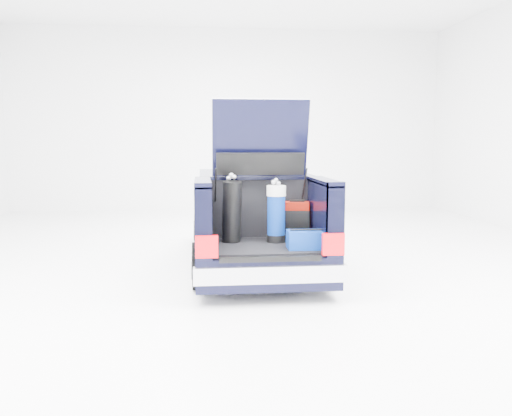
{
  "coord_description": "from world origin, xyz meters",
  "views": [
    {
      "loc": [
        -0.81,
        -8.27,
        1.92
      ],
      "look_at": [
        0.0,
        -0.5,
        0.95
      ],
      "focal_mm": 38.0,
      "sensor_mm": 36.0,
      "label": 1
    }
  ],
  "objects": [
    {
      "name": "ground",
      "position": [
        0.0,
        0.0,
        0.0
      ],
      "size": [
        14.0,
        14.0,
        0.0
      ],
      "primitive_type": "plane",
      "color": "white",
      "rests_on": "ground"
    },
    {
      "name": "car",
      "position": [
        -0.0,
        0.11,
        0.67
      ],
      "size": [
        1.87,
        4.65,
        2.47
      ],
      "color": "black",
      "rests_on": "ground"
    },
    {
      "name": "red_suitcase",
      "position": [
        0.5,
        -1.09,
        0.85
      ],
      "size": [
        0.34,
        0.25,
        0.53
      ],
      "rotation": [
        0.0,
        0.0,
        -0.13
      ],
      "color": "maroon",
      "rests_on": "car"
    },
    {
      "name": "black_golf_bag",
      "position": [
        -0.4,
        -1.26,
        1.01
      ],
      "size": [
        0.33,
        0.36,
        0.9
      ],
      "rotation": [
        0.0,
        0.0,
        0.33
      ],
      "color": "black",
      "rests_on": "car"
    },
    {
      "name": "blue_golf_bag",
      "position": [
        0.18,
        -1.3,
        0.98
      ],
      "size": [
        0.28,
        0.28,
        0.84
      ],
      "rotation": [
        0.0,
        0.0,
        -0.1
      ],
      "color": "black",
      "rests_on": "car"
    },
    {
      "name": "blue_duffel",
      "position": [
        0.49,
        -1.78,
        0.71
      ],
      "size": [
        0.47,
        0.31,
        0.25
      ],
      "rotation": [
        0.0,
        0.0,
        -0.02
      ],
      "color": "navy",
      "rests_on": "car"
    }
  ]
}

